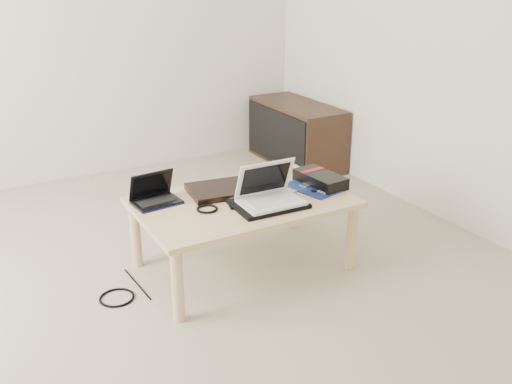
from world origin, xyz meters
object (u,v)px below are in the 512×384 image
netbook (155,196)px  white_laptop (269,194)px  media_cabinet (296,134)px  coffee_table (243,208)px  gpu_box (320,179)px

netbook → white_laptop: white_laptop is taller
media_cabinet → white_laptop: 1.87m
coffee_table → gpu_box: 0.49m
media_cabinet → netbook: size_ratio=3.62×
coffee_table → white_laptop: 0.19m
media_cabinet → gpu_box: media_cabinet is taller
media_cabinet → netbook: netbook is taller
coffee_table → media_cabinet: 1.81m
media_cabinet → gpu_box: size_ratio=2.80×
gpu_box → media_cabinet: bearing=61.8°
media_cabinet → white_laptop: white_laptop is taller
white_laptop → gpu_box: (0.40, 0.11, -0.03)m
coffee_table → media_cabinet: (1.21, 1.35, -0.10)m
white_laptop → netbook: bearing=147.1°
netbook → media_cabinet: bearing=35.5°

